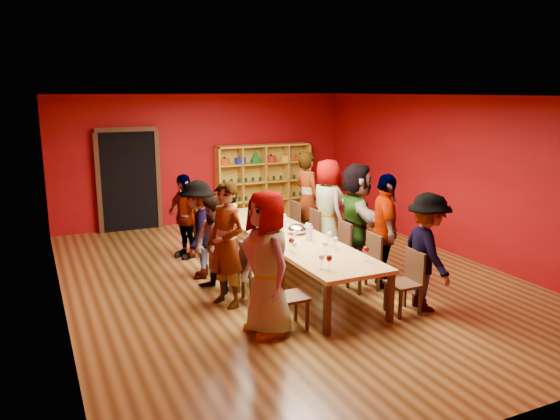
{
  "coord_description": "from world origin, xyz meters",
  "views": [
    {
      "loc": [
        -3.78,
        -7.83,
        3.08
      ],
      "look_at": [
        -0.09,
        0.13,
        1.15
      ],
      "focal_mm": 35.0,
      "sensor_mm": 36.0,
      "label": 1
    }
  ],
  "objects_px": {
    "chair_person_right_4": "(291,221)",
    "chair_person_left_4": "(202,230)",
    "chair_person_left_0": "(284,293)",
    "person_left_3": "(198,230)",
    "person_right_4": "(307,198)",
    "spittoon_bowl": "(297,229)",
    "person_left_4": "(185,216)",
    "person_right_3": "(327,207)",
    "chair_person_left_2": "(239,259)",
    "chair_person_right_0": "(408,279)",
    "tasting_table": "(288,238)",
    "person_right_2": "(356,218)",
    "chair_person_right_1": "(368,259)",
    "chair_person_right_3": "(310,231)",
    "chair_person_left_1": "(252,269)",
    "person_right_0": "(427,252)",
    "shelving_unit": "(263,178)",
    "chair_person_left_3": "(223,246)",
    "person_left_2": "(215,246)",
    "person_left_0": "(267,263)",
    "wine_bottle": "(258,206)",
    "person_right_1": "(385,231)",
    "person_left_1": "(226,245)"
  },
  "relations": [
    {
      "from": "person_left_0",
      "to": "chair_person_right_1",
      "type": "bearing_deg",
      "value": 105.08
    },
    {
      "from": "chair_person_right_4",
      "to": "chair_person_right_1",
      "type": "bearing_deg",
      "value": -90.0
    },
    {
      "from": "wine_bottle",
      "to": "person_right_1",
      "type": "bearing_deg",
      "value": -70.17
    },
    {
      "from": "spittoon_bowl",
      "to": "chair_person_right_1",
      "type": "bearing_deg",
      "value": -53.04
    },
    {
      "from": "person_right_0",
      "to": "person_right_2",
      "type": "bearing_deg",
      "value": 11.95
    },
    {
      "from": "chair_person_right_4",
      "to": "chair_person_left_4",
      "type": "bearing_deg",
      "value": 176.5
    },
    {
      "from": "chair_person_left_0",
      "to": "chair_person_right_4",
      "type": "relative_size",
      "value": 1.0
    },
    {
      "from": "tasting_table",
      "to": "person_right_2",
      "type": "xyz_separation_m",
      "value": [
        1.24,
        -0.12,
        0.24
      ]
    },
    {
      "from": "person_left_1",
      "to": "person_right_0",
      "type": "bearing_deg",
      "value": 39.75
    },
    {
      "from": "person_left_3",
      "to": "person_right_4",
      "type": "height_order",
      "value": "person_right_4"
    },
    {
      "from": "chair_person_left_2",
      "to": "person_left_2",
      "type": "relative_size",
      "value": 0.59
    },
    {
      "from": "person_left_2",
      "to": "chair_person_left_4",
      "type": "relative_size",
      "value": 1.7
    },
    {
      "from": "chair_person_right_3",
      "to": "chair_person_right_4",
      "type": "xyz_separation_m",
      "value": [
        0.0,
        0.82,
        0.0
      ]
    },
    {
      "from": "person_left_4",
      "to": "chair_person_right_3",
      "type": "bearing_deg",
      "value": 44.16
    },
    {
      "from": "shelving_unit",
      "to": "person_right_1",
      "type": "height_order",
      "value": "person_right_1"
    },
    {
      "from": "person_right_0",
      "to": "chair_person_right_4",
      "type": "bearing_deg",
      "value": 17.17
    },
    {
      "from": "person_left_3",
      "to": "person_right_0",
      "type": "height_order",
      "value": "person_right_0"
    },
    {
      "from": "person_right_3",
      "to": "person_right_4",
      "type": "bearing_deg",
      "value": -0.75
    },
    {
      "from": "shelving_unit",
      "to": "person_right_0",
      "type": "bearing_deg",
      "value": -91.61
    },
    {
      "from": "shelving_unit",
      "to": "person_right_3",
      "type": "distance_m",
      "value": 3.38
    },
    {
      "from": "person_right_4",
      "to": "spittoon_bowl",
      "type": "bearing_deg",
      "value": 138.81
    },
    {
      "from": "shelving_unit",
      "to": "chair_person_left_3",
      "type": "distance_m",
      "value": 4.34
    },
    {
      "from": "shelving_unit",
      "to": "chair_person_right_0",
      "type": "height_order",
      "value": "shelving_unit"
    },
    {
      "from": "person_left_0",
      "to": "chair_person_right_4",
      "type": "relative_size",
      "value": 2.11
    },
    {
      "from": "person_left_4",
      "to": "person_right_0",
      "type": "height_order",
      "value": "person_right_0"
    },
    {
      "from": "tasting_table",
      "to": "person_left_4",
      "type": "xyz_separation_m",
      "value": [
        -1.23,
        1.88,
        0.09
      ]
    },
    {
      "from": "person_left_1",
      "to": "wine_bottle",
      "type": "height_order",
      "value": "person_left_1"
    },
    {
      "from": "chair_person_left_0",
      "to": "chair_person_left_1",
      "type": "bearing_deg",
      "value": 90.0
    },
    {
      "from": "person_right_3",
      "to": "wine_bottle",
      "type": "xyz_separation_m",
      "value": [
        -1.07,
        0.86,
        -0.04
      ]
    },
    {
      "from": "chair_person_left_2",
      "to": "person_left_3",
      "type": "bearing_deg",
      "value": 117.64
    },
    {
      "from": "person_right_0",
      "to": "chair_person_left_1",
      "type": "bearing_deg",
      "value": 70.53
    },
    {
      "from": "chair_person_right_0",
      "to": "person_right_4",
      "type": "relative_size",
      "value": 0.47
    },
    {
      "from": "chair_person_left_3",
      "to": "person_right_2",
      "type": "relative_size",
      "value": 0.47
    },
    {
      "from": "person_left_4",
      "to": "chair_person_right_3",
      "type": "relative_size",
      "value": 1.78
    },
    {
      "from": "person_left_2",
      "to": "person_right_0",
      "type": "relative_size",
      "value": 0.89
    },
    {
      "from": "person_right_0",
      "to": "shelving_unit",
      "type": "bearing_deg",
      "value": 10.87
    },
    {
      "from": "chair_person_left_2",
      "to": "chair_person_right_4",
      "type": "bearing_deg",
      "value": 46.15
    },
    {
      "from": "chair_person_left_4",
      "to": "person_left_4",
      "type": "bearing_deg",
      "value": 180.0
    },
    {
      "from": "person_left_4",
      "to": "person_right_3",
      "type": "distance_m",
      "value": 2.68
    },
    {
      "from": "chair_person_left_1",
      "to": "chair_person_right_3",
      "type": "height_order",
      "value": "same"
    },
    {
      "from": "chair_person_left_1",
      "to": "chair_person_right_4",
      "type": "relative_size",
      "value": 1.0
    },
    {
      "from": "person_left_2",
      "to": "person_left_3",
      "type": "distance_m",
      "value": 0.81
    },
    {
      "from": "person_right_1",
      "to": "chair_person_left_0",
      "type": "bearing_deg",
      "value": 134.47
    },
    {
      "from": "person_left_2",
      "to": "chair_person_right_3",
      "type": "xyz_separation_m",
      "value": [
        2.21,
        1.07,
        -0.26
      ]
    },
    {
      "from": "chair_person_left_2",
      "to": "person_right_4",
      "type": "relative_size",
      "value": 0.47
    },
    {
      "from": "chair_person_right_1",
      "to": "person_right_2",
      "type": "height_order",
      "value": "person_right_2"
    },
    {
      "from": "chair_person_left_3",
      "to": "person_left_3",
      "type": "relative_size",
      "value": 0.54
    },
    {
      "from": "person_left_2",
      "to": "person_right_4",
      "type": "bearing_deg",
      "value": 104.11
    },
    {
      "from": "chair_person_right_1",
      "to": "chair_person_left_4",
      "type": "bearing_deg",
      "value": 122.34
    },
    {
      "from": "chair_person_right_3",
      "to": "chair_person_left_2",
      "type": "bearing_deg",
      "value": -149.54
    }
  ]
}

